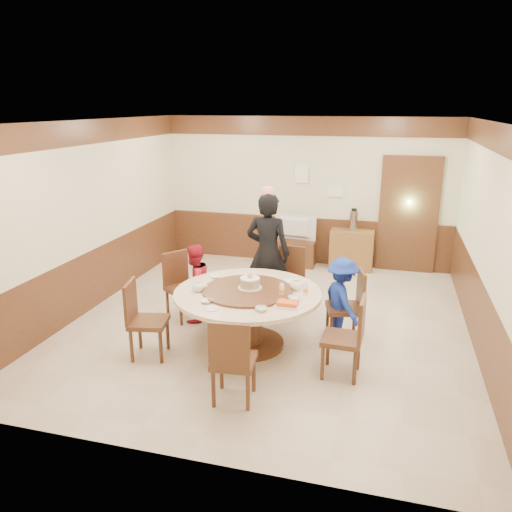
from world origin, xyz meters
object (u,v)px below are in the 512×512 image
(person_red, at_px, (195,283))
(television, at_px, (294,228))
(tv_stand, at_px, (293,252))
(person_standing, at_px, (268,253))
(birthday_cake, at_px, (250,283))
(side_cabinet, at_px, (351,250))
(banquet_table, at_px, (248,307))
(shrimp_platter, at_px, (288,304))
(thermos, at_px, (354,221))
(person_blue, at_px, (342,300))

(person_red, height_order, television, person_red)
(person_red, bearing_deg, tv_stand, -174.79)
(person_standing, xyz_separation_m, television, (-0.06, 2.32, -0.17))
(person_standing, xyz_separation_m, birthday_cake, (0.05, -1.14, -0.06))
(tv_stand, bearing_deg, side_cabinet, 1.55)
(birthday_cake, xyz_separation_m, television, (-0.10, 3.46, -0.11))
(person_standing, distance_m, television, 2.33)
(banquet_table, bearing_deg, person_standing, 91.60)
(shrimp_platter, bearing_deg, tv_stand, 99.88)
(thermos, bearing_deg, side_cabinet, 180.00)
(person_standing, bearing_deg, person_red, 38.74)
(side_cabinet, bearing_deg, birthday_cake, -106.01)
(birthday_cake, xyz_separation_m, tv_stand, (-0.10, 3.46, -0.60))
(person_standing, distance_m, shrimp_platter, 1.66)
(birthday_cake, bearing_deg, tv_stand, 91.73)
(person_red, xyz_separation_m, birthday_cake, (0.97, -0.51, 0.28))
(person_standing, bearing_deg, birthday_cake, 96.72)
(person_red, xyz_separation_m, television, (0.86, 2.95, 0.17))
(birthday_cake, bearing_deg, shrimp_platter, -34.92)
(shrimp_platter, relative_size, tv_stand, 0.35)
(birthday_cake, height_order, thermos, thermos)
(tv_stand, distance_m, thermos, 1.31)
(side_cabinet, bearing_deg, thermos, 0.00)
(person_blue, distance_m, television, 3.29)
(banquet_table, xyz_separation_m, television, (-0.09, 3.51, 0.20))
(person_blue, relative_size, tv_stand, 1.35)
(shrimp_platter, height_order, side_cabinet, shrimp_platter)
(shrimp_platter, bearing_deg, thermos, 83.54)
(side_cabinet, xyz_separation_m, thermos, (0.01, 0.00, 0.56))
(banquet_table, height_order, birthday_cake, birthday_cake)
(shrimp_platter, bearing_deg, person_red, 149.39)
(person_blue, xyz_separation_m, television, (-1.23, 3.05, 0.17))
(person_standing, distance_m, tv_stand, 2.41)
(person_standing, height_order, thermos, person_standing)
(person_blue, distance_m, thermos, 3.10)
(banquet_table, bearing_deg, tv_stand, 91.45)
(shrimp_platter, xyz_separation_m, tv_stand, (-0.67, 3.86, -0.53))
(banquet_table, distance_m, shrimp_platter, 0.72)
(shrimp_platter, xyz_separation_m, thermos, (0.44, 3.89, 0.16))
(tv_stand, relative_size, thermos, 2.24)
(banquet_table, distance_m, thermos, 3.71)
(tv_stand, relative_size, side_cabinet, 1.06)
(person_standing, bearing_deg, banquet_table, 95.86)
(person_blue, xyz_separation_m, shrimp_platter, (-0.56, -0.81, 0.21))
(person_standing, xyz_separation_m, person_blue, (1.17, -0.73, -0.33))
(side_cabinet, bearing_deg, person_blue, -87.75)
(person_standing, distance_m, person_blue, 1.42)
(person_red, distance_m, birthday_cake, 1.13)
(person_standing, height_order, shrimp_platter, person_standing)
(banquet_table, relative_size, side_cabinet, 2.33)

